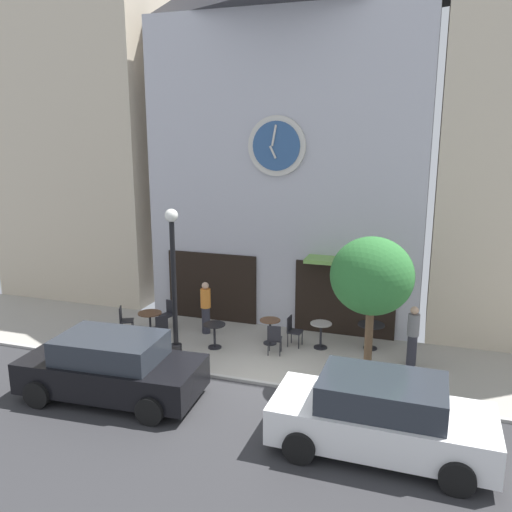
{
  "coord_description": "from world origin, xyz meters",
  "views": [
    {
      "loc": [
        3.65,
        -11.62,
        6.18
      ],
      "look_at": [
        -0.89,
        2.06,
        2.82
      ],
      "focal_mm": 36.98,
      "sensor_mm": 36.0,
      "label": 1
    }
  ],
  "objects": [
    {
      "name": "cafe_chair_right_end",
      "position": [
        0.04,
        2.7,
        0.53
      ],
      "size": [
        0.42,
        0.42,
        0.9
      ],
      "color": "black",
      "rests_on": "ground_plane"
    },
    {
      "name": "ground_plane",
      "position": [
        0.0,
        -1.15,
        -0.02
      ],
      "size": [
        26.54,
        10.57,
        0.13
      ],
      "color": "#9E998E"
    },
    {
      "name": "street_tree",
      "position": [
        2.44,
        0.89,
        2.81
      ],
      "size": [
        2.02,
        1.81,
        3.79
      ],
      "color": "brown",
      "rests_on": "ground_plane"
    },
    {
      "name": "cafe_table_rightmost",
      "position": [
        -4.42,
        2.16,
        0.52
      ],
      "size": [
        0.74,
        0.74,
        0.72
      ],
      "color": "black",
      "rests_on": "ground_plane"
    },
    {
      "name": "cafe_chair_near_lamp",
      "position": [
        -3.76,
        1.61,
        0.53
      ],
      "size": [
        0.56,
        0.56,
        0.9
      ],
      "color": "black",
      "rests_on": "ground_plane"
    },
    {
      "name": "neighbor_building_left",
      "position": [
        -9.05,
        5.92,
        6.77
      ],
      "size": [
        6.2,
        3.61,
        13.54
      ],
      "color": "beige",
      "rests_on": "ground_plane"
    },
    {
      "name": "cafe_table_center_left",
      "position": [
        2.28,
        3.2,
        0.56
      ],
      "size": [
        0.78,
        0.78,
        0.76
      ],
      "color": "black",
      "rests_on": "ground_plane"
    },
    {
      "name": "cafe_table_center",
      "position": [
        0.87,
        2.79,
        0.51
      ],
      "size": [
        0.63,
        0.63,
        0.77
      ],
      "color": "black",
      "rests_on": "ground_plane"
    },
    {
      "name": "cafe_chair_facing_wall",
      "position": [
        -5.2,
        1.91,
        0.53
      ],
      "size": [
        0.53,
        0.53,
        0.9
      ],
      "color": "black",
      "rests_on": "ground_plane"
    },
    {
      "name": "pedestrian_orange",
      "position": [
        -2.81,
        2.84,
        0.86
      ],
      "size": [
        0.44,
        0.44,
        1.67
      ],
      "color": "#2D2D38",
      "rests_on": "ground_plane"
    },
    {
      "name": "pedestrian_grey",
      "position": [
        3.46,
        2.44,
        0.86
      ],
      "size": [
        0.45,
        0.45,
        1.67
      ],
      "color": "#2D2D38",
      "rests_on": "ground_plane"
    },
    {
      "name": "clock_building",
      "position": [
        -0.89,
        5.52,
        6.4
      ],
      "size": [
        8.92,
        4.21,
        12.36
      ],
      "color": "#B2B2BC",
      "rests_on": "ground_plane"
    },
    {
      "name": "cafe_table_leftmost",
      "position": [
        -0.64,
        2.64,
        0.5
      ],
      "size": [
        0.62,
        0.62,
        0.76
      ],
      "color": "black",
      "rests_on": "ground_plane"
    },
    {
      "name": "street_lamp",
      "position": [
        -2.89,
        0.91,
        2.14
      ],
      "size": [
        0.36,
        0.36,
        4.22
      ],
      "color": "black",
      "rests_on": "ground_plane"
    },
    {
      "name": "cafe_table_center_right",
      "position": [
        -2.1,
        1.82,
        0.5
      ],
      "size": [
        0.65,
        0.65,
        0.74
      ],
      "color": "black",
      "rests_on": "ground_plane"
    },
    {
      "name": "parked_car_white",
      "position": [
        3.03,
        -1.95,
        0.76
      ],
      "size": [
        4.32,
        2.06,
        1.55
      ],
      "color": "white",
      "rests_on": "ground_plane"
    },
    {
      "name": "parked_car_black",
      "position": [
        -3.26,
        -1.7,
        0.76
      ],
      "size": [
        4.4,
        2.21,
        1.55
      ],
      "color": "black",
      "rests_on": "ground_plane"
    },
    {
      "name": "cafe_chair_under_awning",
      "position": [
        -0.28,
        1.88,
        0.53
      ],
      "size": [
        0.46,
        0.46,
        0.9
      ],
      "color": "black",
      "rests_on": "ground_plane"
    },
    {
      "name": "cafe_chair_mid_row",
      "position": [
        -4.15,
        2.89,
        0.53
      ],
      "size": [
        0.49,
        0.49,
        0.9
      ],
      "color": "black",
      "rests_on": "ground_plane"
    }
  ]
}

